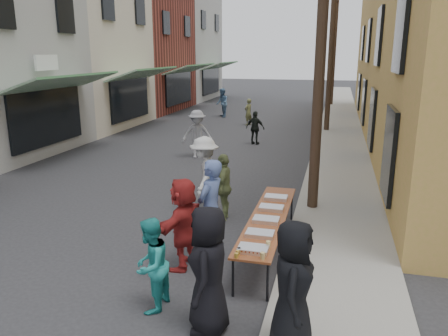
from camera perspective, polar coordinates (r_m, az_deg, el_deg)
The scene contains 27 objects.
ground at distance 10.03m, azimuth -15.37°, elevation -8.92°, with size 120.00×120.00×0.00m, color #28282B.
sidewalk at distance 23.23m, azimuth 14.93°, elevation 4.67°, with size 2.20×60.00×0.10m, color gray.
storefront_row at distance 27.21m, azimuth -18.97°, elevation 14.42°, with size 8.00×37.00×9.00m.
utility_pole_near at distance 10.93m, azimuth 12.67°, elevation 17.37°, with size 0.26×0.26×9.00m, color #2D2116.
utility_pole_mid at distance 22.91m, azimuth 13.88°, elevation 15.79°, with size 0.26×0.26×9.00m, color #2D2116.
utility_pole_far at distance 34.91m, azimuth 14.25°, elevation 15.30°, with size 0.26×0.26×9.00m, color #2D2116.
serving_table at distance 8.92m, azimuth 5.82°, elevation -6.54°, with size 0.70×4.00×0.75m.
catering_tray_sausage at distance 7.39m, azimuth 3.83°, elevation -10.52°, with size 0.50×0.33×0.08m, color maroon.
catering_tray_foil_b at distance 7.98m, azimuth 4.72°, elevation -8.57°, with size 0.50×0.33×0.08m, color #B2B2B7.
catering_tray_buns at distance 8.61m, azimuth 5.52°, elevation -6.77°, with size 0.50×0.33×0.08m, color tan.
catering_tray_foil_d at distance 9.26m, azimuth 6.21°, elevation -5.21°, with size 0.50×0.33×0.08m, color #B2B2B7.
catering_tray_buns_end at distance 9.92m, azimuth 6.81°, elevation -3.86°, with size 0.50×0.33×0.08m, color tan.
condiment_jar_a at distance 7.17m, azimuth 1.61°, elevation -11.34°, with size 0.07×0.07×0.08m, color #A57F26.
condiment_jar_b at distance 7.25m, azimuth 1.79°, elevation -11.01°, with size 0.07×0.07×0.08m, color #A57F26.
condiment_jar_c at distance 7.34m, azimuth 1.97°, elevation -10.68°, with size 0.07×0.07×0.08m, color #A57F26.
cup_stack at distance 7.13m, azimuth 5.06°, elevation -11.36°, with size 0.08×0.08×0.12m, color tan.
guest_front_a at distance 6.38m, azimuth -2.02°, elevation -13.20°, with size 0.93×0.61×1.91m, color black.
guest_front_b at distance 8.62m, azimuth -1.79°, elevation -5.29°, with size 0.72×0.47×1.98m, color #485A8B.
guest_front_c at distance 7.02m, azimuth -9.57°, elevation -12.41°, with size 0.74×0.58×1.52m, color teal.
guest_front_d at distance 10.98m, azimuth -2.57°, elevation -0.91°, with size 1.26×0.72×1.95m, color beige.
guest_front_e at distance 10.54m, azimuth -0.03°, elevation -2.47°, with size 0.96×0.40×1.63m, color #616D3F.
guest_queue_back at distance 8.22m, azimuth -5.36°, elevation -7.19°, with size 1.63×0.52×1.75m, color maroon.
server at distance 5.95m, azimuth 8.99°, elevation -15.02°, with size 0.89×0.58×1.81m, color black.
passerby_left at distance 16.85m, azimuth -3.52°, elevation 4.45°, with size 1.19×0.68×1.84m, color gray.
passerby_mid at distance 19.36m, azimuth 4.11°, elevation 5.24°, with size 0.86×0.36×1.48m, color black.
passerby_right at distance 24.66m, azimuth 3.19°, elevation 7.32°, with size 0.54×0.35×1.48m, color brown.
passerby_far at distance 27.71m, azimuth -0.24°, elevation 8.51°, with size 0.88×0.68×1.80m, color #4F7399.
Camera 1 is at (4.75, -7.90, 3.95)m, focal length 35.00 mm.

